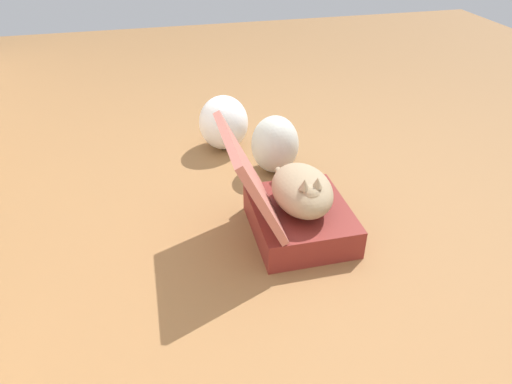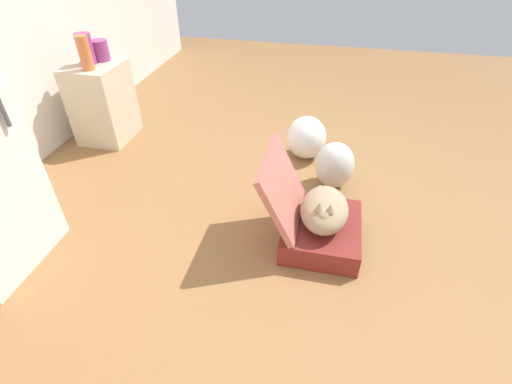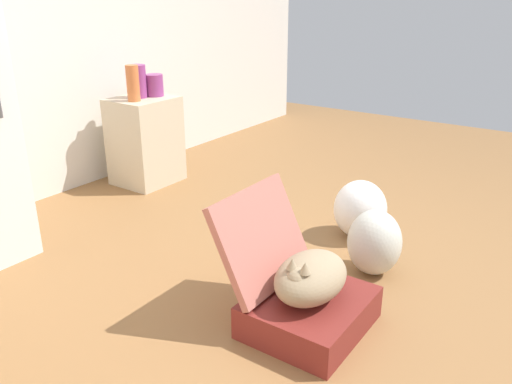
{
  "view_description": "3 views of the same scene",
  "coord_description": "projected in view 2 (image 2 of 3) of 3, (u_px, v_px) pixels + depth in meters",
  "views": [
    {
      "loc": [
        -2.1,
        0.52,
        1.47
      ],
      "look_at": [
        -0.5,
        0.13,
        0.37
      ],
      "focal_mm": 32.57,
      "sensor_mm": 36.0,
      "label": 1
    },
    {
      "loc": [
        -2.1,
        -0.09,
        1.67
      ],
      "look_at": [
        -0.48,
        0.26,
        0.4
      ],
      "focal_mm": 26.31,
      "sensor_mm": 36.0,
      "label": 2
    },
    {
      "loc": [
        -2.1,
        -1.05,
        1.4
      ],
      "look_at": [
        -0.03,
        0.39,
        0.42
      ],
      "focal_mm": 36.64,
      "sensor_mm": 36.0,
      "label": 3
    }
  ],
  "objects": [
    {
      "name": "vase_short",
      "position": [
        100.0,
        50.0,
        3.06
      ],
      "size": [
        0.13,
        0.13,
        0.16
      ],
      "primitive_type": "cylinder",
      "color": "#8C387A",
      "rests_on": "side_table"
    },
    {
      "name": "side_table",
      "position": [
        103.0,
        103.0,
        3.23
      ],
      "size": [
        0.45,
        0.4,
        0.66
      ],
      "primitive_type": "cube",
      "color": "beige",
      "rests_on": "ground"
    },
    {
      "name": "plastic_bag_clear",
      "position": [
        306.0,
        138.0,
        3.04
      ],
      "size": [
        0.31,
        0.32,
        0.35
      ],
      "primitive_type": "ellipsoid",
      "color": "white",
      "rests_on": "ground"
    },
    {
      "name": "suitcase_base",
      "position": [
        321.0,
        231.0,
        2.31
      ],
      "size": [
        0.53,
        0.46,
        0.15
      ],
      "primitive_type": "cube",
      "color": "maroon",
      "rests_on": "ground"
    },
    {
      "name": "ground_plane",
      "position": [
        307.0,
        202.0,
        2.66
      ],
      "size": [
        7.68,
        7.68,
        0.0
      ],
      "primitive_type": "plane",
      "color": "olive",
      "rests_on": "ground"
    },
    {
      "name": "suitcase_lid",
      "position": [
        282.0,
        188.0,
        2.18
      ],
      "size": [
        0.53,
        0.23,
        0.43
      ],
      "primitive_type": "cube",
      "rotation": [
        1.12,
        0.0,
        0.0
      ],
      "color": "#B26356",
      "rests_on": "suitcase_base"
    },
    {
      "name": "vase_tall",
      "position": [
        85.0,
        53.0,
        2.86
      ],
      "size": [
        0.09,
        0.09,
        0.25
      ],
      "primitive_type": "cylinder",
      "color": "#CC6B38",
      "rests_on": "side_table"
    },
    {
      "name": "cat",
      "position": [
        324.0,
        210.0,
        2.2
      ],
      "size": [
        0.48,
        0.28,
        0.23
      ],
      "color": "#998466",
      "rests_on": "suitcase_base"
    },
    {
      "name": "plastic_bag_white",
      "position": [
        335.0,
        165.0,
        2.72
      ],
      "size": [
        0.28,
        0.28,
        0.35
      ],
      "primitive_type": "ellipsoid",
      "color": "silver",
      "rests_on": "ground"
    },
    {
      "name": "vase_round",
      "position": [
        85.0,
        49.0,
        2.96
      ],
      "size": [
        0.12,
        0.12,
        0.24
      ],
      "primitive_type": "cylinder",
      "color": "#8C387A",
      "rests_on": "side_table"
    }
  ]
}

